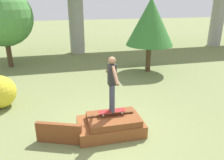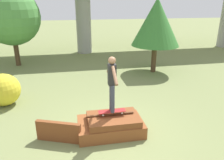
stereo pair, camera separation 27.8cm
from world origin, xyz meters
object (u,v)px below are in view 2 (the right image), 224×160
at_px(skater, 112,81).
at_px(tree_behind_right, 156,22).
at_px(bush_yellow_flowering, 4,90).
at_px(skateboard, 112,111).
at_px(tree_behind_left, 11,17).

distance_m(skater, tree_behind_right, 6.61).
bearing_deg(bush_yellow_flowering, tree_behind_right, 21.82).
bearing_deg(skater, skateboard, 90.00).
xyz_separation_m(tree_behind_left, tree_behind_right, (7.85, -2.78, -0.18)).
bearing_deg(skater, tree_behind_left, 117.87).
height_order(skateboard, tree_behind_left, tree_behind_left).
relative_size(skater, tree_behind_left, 0.36).
height_order(skater, tree_behind_left, tree_behind_left).
relative_size(tree_behind_right, bush_yellow_flowering, 3.20).
bearing_deg(skateboard, tree_behind_right, 58.10).
bearing_deg(skateboard, bush_yellow_flowering, 144.72).
bearing_deg(bush_yellow_flowering, tree_behind_left, 96.52).
relative_size(skateboard, bush_yellow_flowering, 0.66).
xyz_separation_m(skater, bush_yellow_flowering, (-3.76, 2.66, -1.10)).
relative_size(skater, bush_yellow_flowering, 1.34).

